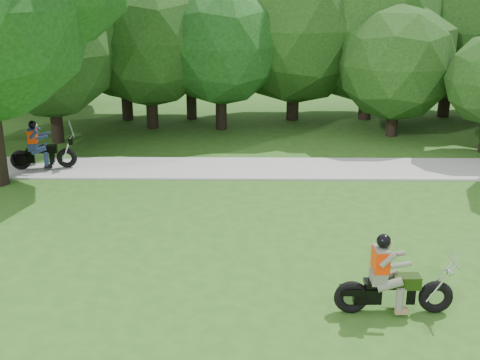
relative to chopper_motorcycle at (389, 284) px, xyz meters
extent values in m
plane|color=#275618|center=(0.63, 0.51, -0.57)|extent=(100.00, 100.00, 0.00)
cube|color=#9B9B96|center=(0.63, 8.51, -0.54)|extent=(60.00, 2.20, 0.06)
cylinder|color=black|center=(-3.56, 13.77, 0.33)|extent=(0.44, 0.44, 1.80)
sphere|color=#143D11|center=(-3.56, 13.77, 2.78)|extent=(4.78, 4.78, 4.78)
cylinder|color=black|center=(-9.46, 11.67, 0.30)|extent=(0.43, 0.43, 1.73)
sphere|color=#16340F|center=(-9.46, 11.67, 2.69)|extent=(4.70, 4.70, 4.70)
cylinder|color=black|center=(6.00, 16.13, 0.33)|extent=(0.50, 0.50, 1.80)
sphere|color=#16340F|center=(6.00, 16.13, 3.17)|extent=(5.98, 5.98, 5.98)
cylinder|color=black|center=(-7.59, 15.36, 0.33)|extent=(0.46, 0.46, 1.80)
sphere|color=#16340F|center=(-7.59, 15.36, 2.92)|extent=(5.21, 5.21, 5.21)
cylinder|color=black|center=(-4.89, 15.55, 0.33)|extent=(0.43, 0.43, 1.80)
sphere|color=#16340F|center=(-4.89, 15.55, 2.72)|extent=(4.59, 4.59, 4.59)
cylinder|color=black|center=(2.97, 12.75, 0.10)|extent=(0.42, 0.42, 1.35)
sphere|color=#16340F|center=(2.97, 12.75, 2.18)|extent=(4.32, 4.32, 4.32)
cylinder|color=black|center=(-6.32, 13.92, 0.33)|extent=(0.46, 0.46, 1.80)
sphere|color=#16340F|center=(-6.32, 13.92, 2.94)|extent=(5.26, 5.26, 5.26)
cylinder|color=black|center=(2.47, 15.58, 0.33)|extent=(0.52, 0.52, 1.80)
sphere|color=#16340F|center=(2.47, 15.58, 3.33)|extent=(6.47, 6.47, 6.47)
cylinder|color=black|center=(-10.88, 17.73, 0.33)|extent=(0.51, 0.51, 1.80)
sphere|color=#16340F|center=(-10.88, 17.73, 3.22)|extent=(6.12, 6.12, 6.12)
cylinder|color=black|center=(-0.61, 15.42, 0.33)|extent=(0.52, 0.52, 1.80)
sphere|color=#16340F|center=(-0.61, 15.42, 3.28)|extent=(6.32, 6.32, 6.32)
torus|color=black|center=(-0.66, -0.01, -0.26)|extent=(0.63, 0.19, 0.63)
torus|color=black|center=(0.87, 0.02, -0.26)|extent=(0.63, 0.19, 0.63)
cube|color=black|center=(-0.08, 0.00, -0.21)|extent=(1.10, 0.23, 0.29)
cube|color=silver|center=(0.08, 0.00, -0.21)|extent=(0.44, 0.31, 0.36)
cube|color=black|center=(0.32, 0.01, 0.06)|extent=(0.47, 0.28, 0.23)
cube|color=black|center=(-0.20, 0.00, 0.02)|extent=(0.47, 0.30, 0.09)
cylinder|color=silver|center=(0.91, 0.02, 0.06)|extent=(0.49, 0.05, 0.75)
cylinder|color=silver|center=(1.12, 0.02, 0.45)|extent=(0.04, 0.58, 0.03)
cube|color=#565E4C|center=(-0.20, 0.00, 0.15)|extent=(0.28, 0.35, 0.22)
cube|color=#565E4C|center=(-0.18, 0.00, 0.47)|extent=(0.24, 0.38, 0.50)
cube|color=#F52F04|center=(-0.18, 0.00, 0.49)|extent=(0.27, 0.42, 0.40)
sphere|color=black|center=(-0.15, 0.00, 0.85)|extent=(0.25, 0.25, 0.25)
torus|color=black|center=(-9.58, 8.21, -0.20)|extent=(0.65, 0.28, 0.63)
torus|color=black|center=(-8.21, 8.44, -0.20)|extent=(0.65, 0.28, 0.63)
cube|color=black|center=(-9.06, 8.30, -0.15)|extent=(1.03, 0.38, 0.29)
cube|color=silver|center=(-8.92, 8.32, -0.15)|extent=(0.48, 0.37, 0.36)
cube|color=black|center=(-8.70, 8.36, 0.12)|extent=(0.51, 0.35, 0.23)
cube|color=black|center=(-9.17, 8.28, 0.08)|extent=(0.51, 0.36, 0.09)
cylinder|color=silver|center=(-8.17, 8.45, 0.12)|extent=(0.36, 0.10, 0.81)
cylinder|color=silver|center=(-8.02, 8.48, 0.51)|extent=(0.13, 0.57, 0.03)
cube|color=black|center=(-9.50, 8.02, -0.15)|extent=(0.39, 0.17, 0.31)
cube|color=black|center=(-9.57, 8.41, -0.15)|extent=(0.39, 0.17, 0.31)
cube|color=#1B2149|center=(-9.17, 8.28, 0.21)|extent=(0.32, 0.38, 0.22)
cube|color=#1B2149|center=(-9.15, 8.28, 0.53)|extent=(0.29, 0.41, 0.50)
cube|color=#F52F04|center=(-9.15, 8.28, 0.55)|extent=(0.33, 0.45, 0.40)
sphere|color=black|center=(-9.12, 8.29, 0.91)|extent=(0.25, 0.25, 0.25)
camera|label=1|loc=(-2.56, -9.60, 5.24)|focal=45.00mm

